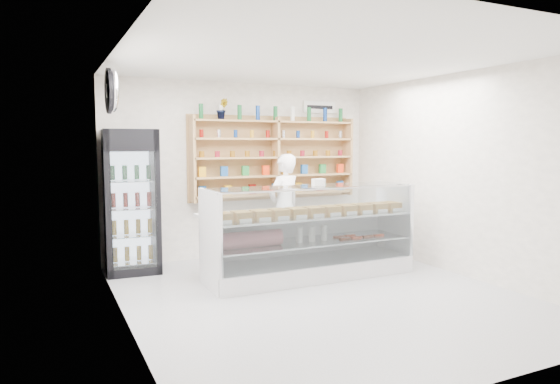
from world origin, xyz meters
TOP-DOWN VIEW (x-y plane):
  - room at (0.00, 0.00)m, footprint 5.00×5.00m
  - display_counter at (0.30, 0.81)m, footprint 2.89×0.86m
  - shop_worker at (0.41, 1.82)m, footprint 0.71×0.58m
  - drinks_cooler at (-1.85, 2.13)m, footprint 0.77×0.75m
  - wall_shelving at (0.50, 2.34)m, footprint 2.84×0.28m
  - potted_plant at (-0.41, 2.34)m, footprint 0.20×0.17m
  - security_mirror at (-2.17, 1.20)m, footprint 0.15×0.50m
  - wall_sign at (1.40, 2.47)m, footprint 0.62×0.03m

SIDE VIEW (x-z plane):
  - display_counter at x=0.30m, z-range -0.28..0.98m
  - shop_worker at x=0.41m, z-range 0.00..1.67m
  - drinks_cooler at x=-1.85m, z-range 0.00..2.03m
  - room at x=0.00m, z-range -1.10..3.90m
  - wall_shelving at x=0.50m, z-range 0.93..2.26m
  - potted_plant at x=-0.41m, z-range 2.20..2.52m
  - security_mirror at x=-2.17m, z-range 2.20..2.70m
  - wall_sign at x=1.40m, z-range 2.35..2.55m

